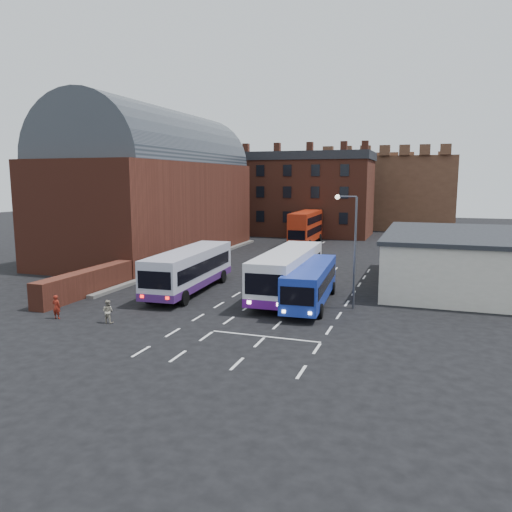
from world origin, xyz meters
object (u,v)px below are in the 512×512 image
(bus_white_inbound, at_px, (288,270))
(pedestrian_beige, at_px, (108,311))
(bus_red_double, at_px, (306,227))
(bus_white_outbound, at_px, (190,267))
(pedestrian_red, at_px, (56,307))
(bus_blue, at_px, (311,281))
(street_lamp, at_px, (351,241))

(bus_white_inbound, height_order, pedestrian_beige, bus_white_inbound)
(bus_white_inbound, height_order, bus_red_double, bus_red_double)
(bus_white_outbound, height_order, pedestrian_red, bus_white_outbound)
(bus_red_double, bearing_deg, bus_white_outbound, 85.46)
(bus_blue, bearing_deg, pedestrian_beige, 34.45)
(pedestrian_beige, bearing_deg, bus_white_inbound, -129.80)
(street_lamp, relative_size, pedestrian_beige, 5.35)
(pedestrian_beige, bearing_deg, pedestrian_red, 3.81)
(bus_blue, bearing_deg, bus_red_double, -79.92)
(bus_red_double, relative_size, pedestrian_beige, 7.67)
(bus_red_double, distance_m, pedestrian_red, 39.49)
(street_lamp, bearing_deg, bus_red_double, 108.38)
(bus_red_double, height_order, pedestrian_red, bus_red_double)
(bus_white_outbound, bearing_deg, bus_red_double, 83.08)
(bus_red_double, bearing_deg, pedestrian_red, 80.05)
(street_lamp, distance_m, pedestrian_beige, 15.54)
(pedestrian_red, xyz_separation_m, pedestrian_beige, (3.44, 0.25, -0.04))
(bus_white_outbound, bearing_deg, street_lamp, -8.55)
(bus_white_inbound, height_order, street_lamp, street_lamp)
(bus_blue, relative_size, pedestrian_red, 6.86)
(bus_white_outbound, distance_m, bus_red_double, 29.80)
(street_lamp, xyz_separation_m, pedestrian_beige, (-12.82, -7.95, -3.74))
(bus_white_outbound, xyz_separation_m, pedestrian_beige, (-0.83, -9.00, -1.16))
(street_lamp, xyz_separation_m, pedestrian_red, (-16.26, -8.21, -3.70))
(bus_red_double, xyz_separation_m, pedestrian_red, (-6.02, -39.00, -1.50))
(bus_red_double, bearing_deg, bus_blue, 102.75)
(bus_white_outbound, height_order, bus_blue, bus_white_outbound)
(bus_white_outbound, distance_m, street_lamp, 12.31)
(pedestrian_beige, bearing_deg, bus_blue, -142.11)
(bus_blue, xyz_separation_m, bus_red_double, (-7.61, 30.71, 0.64))
(bus_red_double, xyz_separation_m, street_lamp, (10.23, -30.79, 2.20))
(bus_blue, relative_size, street_lamp, 1.36)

